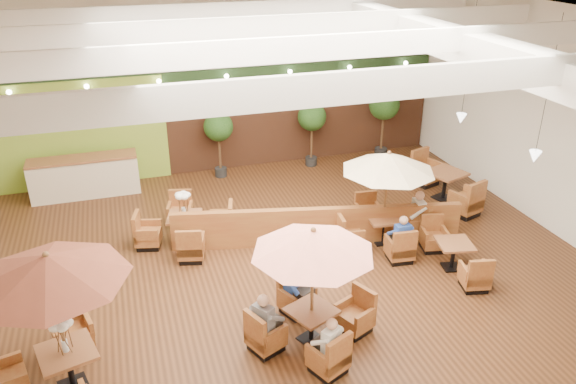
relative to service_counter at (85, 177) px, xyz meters
name	(u,v)px	position (x,y,z in m)	size (l,w,h in m)	color
room	(276,95)	(4.65, -3.88, 3.05)	(14.04, 14.00, 5.52)	#381E0F
service_counter	(85,177)	(0.00, 0.00, 0.00)	(3.00, 0.75, 1.18)	beige
booth_divider	(317,226)	(5.44, -4.64, -0.09)	(7.06, 0.18, 0.98)	brown
table_0	(50,295)	(-0.23, -7.89, 1.32)	(2.61, 2.74, 2.68)	brown
table_1	(313,265)	(4.10, -7.97, 1.09)	(2.54, 2.54, 2.43)	brown
table_2	(387,181)	(7.01, -5.05, 1.08)	(2.40, 2.40, 2.43)	brown
table_3	(185,226)	(2.37, -3.54, -0.17)	(2.52, 2.52, 1.49)	brown
table_4	(453,256)	(8.01, -6.59, -0.26)	(0.90, 2.35, 0.85)	brown
table_5	(445,186)	(9.80, -3.33, -0.18)	(1.20, 3.00, 1.06)	brown
topiary_0	(218,129)	(4.00, 0.20, 0.97)	(0.90, 0.90, 2.08)	black
topiary_1	(312,119)	(7.01, 0.20, 0.99)	(0.91, 0.91, 2.11)	black
topiary_2	(384,107)	(9.52, 0.20, 1.16)	(1.00, 1.00, 2.33)	black
diner_0	(329,339)	(4.10, -8.86, 0.14)	(0.40, 0.39, 0.71)	silver
diner_1	(297,280)	(4.10, -7.09, 0.20)	(0.48, 0.47, 0.85)	#274AAA
diner_2	(265,316)	(3.21, -7.97, 0.17)	(0.43, 0.45, 0.78)	slate
diner_3	(401,233)	(7.01, -5.93, 0.15)	(0.36, 0.30, 0.73)	#274AAA
diner_4	(417,210)	(7.90, -5.05, 0.18)	(0.34, 0.41, 0.80)	silver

